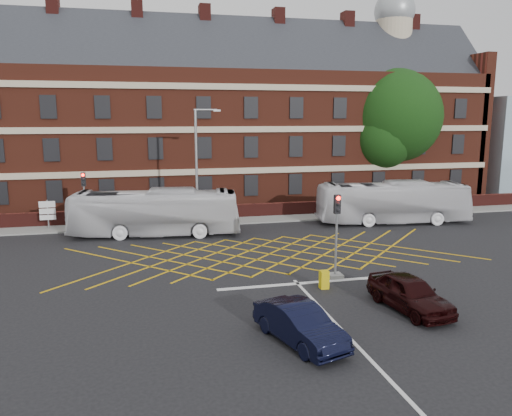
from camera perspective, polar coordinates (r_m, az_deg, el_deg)
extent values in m
plane|color=black|center=(27.99, 2.57, -6.36)|extent=(120.00, 120.00, 0.00)
cube|color=#5A2317|center=(48.39, -4.48, 7.94)|extent=(50.00, 12.00, 12.00)
cube|color=#202229|center=(48.50, -4.58, 15.03)|extent=(51.00, 10.61, 10.61)
cube|color=#B7A88C|center=(42.36, -3.24, 8.95)|extent=(50.00, 0.18, 0.50)
cube|color=black|center=(42.44, -3.22, 6.93)|extent=(1.20, 0.14, 1.80)
cube|color=#451612|center=(48.53, -13.40, 20.15)|extent=(1.00, 1.40, 3.20)
cylinder|color=#B7A88C|center=(54.51, 15.37, 17.37)|extent=(3.60, 3.60, 6.00)
sphere|color=gray|center=(55.04, 15.55, 20.88)|extent=(4.00, 4.00, 4.00)
cube|color=#451612|center=(40.18, -2.43, -0.38)|extent=(56.00, 0.50, 1.10)
cube|color=slate|center=(39.31, -2.15, -1.35)|extent=(60.00, 3.00, 0.12)
cube|color=#CC990C|center=(29.84, 1.53, -5.27)|extent=(8.22, 8.22, 0.02)
cube|color=silver|center=(24.80, 4.77, -8.60)|extent=(8.00, 0.30, 0.02)
cube|color=silver|center=(19.17, 10.92, -14.67)|extent=(0.15, 14.00, 0.02)
imported|color=silver|center=(34.79, -11.43, -0.51)|extent=(11.76, 4.25, 3.20)
imported|color=silver|center=(39.51, 15.36, 0.63)|extent=(11.81, 4.22, 3.22)
imported|color=black|center=(18.54, 5.02, -13.07)|extent=(2.70, 4.51, 1.40)
imported|color=black|center=(22.29, 17.17, -9.26)|extent=(2.35, 4.59, 1.50)
cylinder|color=black|center=(49.72, 15.24, 4.37)|extent=(0.90, 0.90, 6.30)
sphere|color=black|center=(49.47, 15.51, 10.05)|extent=(8.86, 8.86, 8.86)
sphere|color=black|center=(48.11, 14.27, 7.75)|extent=(5.76, 5.76, 5.76)
sphere|color=black|center=(50.92, 16.49, 8.23)|extent=(5.32, 5.32, 5.32)
cube|color=slate|center=(25.88, 9.03, -7.66)|extent=(0.70, 0.70, 0.20)
cylinder|color=gray|center=(25.42, 9.13, -4.12)|extent=(0.12, 0.12, 3.50)
cube|color=black|center=(24.99, 9.27, 0.43)|extent=(0.30, 0.25, 0.95)
sphere|color=#FF0C05|center=(24.81, 9.41, 1.10)|extent=(0.20, 0.20, 0.20)
cube|color=slate|center=(37.04, -18.79, -2.58)|extent=(0.70, 0.70, 0.20)
cylinder|color=gray|center=(36.72, -18.94, -0.07)|extent=(0.12, 0.12, 3.50)
cube|color=black|center=(36.42, -19.13, 3.10)|extent=(0.30, 0.25, 0.95)
sphere|color=#FF0C05|center=(36.25, -19.18, 3.58)|extent=(0.20, 0.20, 0.20)
cube|color=slate|center=(36.05, -6.67, -2.43)|extent=(1.00, 1.00, 0.20)
cylinder|color=gray|center=(35.36, -6.81, 4.16)|extent=(0.18, 0.18, 8.53)
cylinder|color=gray|center=(35.24, -5.81, 11.11)|extent=(1.60, 0.12, 0.12)
cube|color=gray|center=(35.35, -4.50, 11.05)|extent=(0.50, 0.20, 0.12)
cylinder|color=gray|center=(38.77, -22.68, -0.76)|extent=(0.10, 0.10, 2.20)
cube|color=silver|center=(38.55, -22.78, 0.38)|extent=(1.10, 0.06, 0.45)
cube|color=silver|center=(38.64, -22.73, -0.35)|extent=(1.10, 0.06, 0.40)
cube|color=silver|center=(38.72, -22.68, -1.00)|extent=(1.10, 0.06, 0.35)
cube|color=gold|center=(24.18, 7.78, -8.11)|extent=(0.40, 0.40, 0.86)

